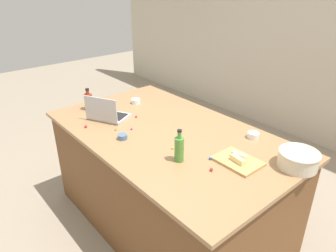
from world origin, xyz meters
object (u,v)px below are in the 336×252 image
at_px(bottle_olive, 179,149).
at_px(ramekin_small, 253,135).
at_px(mixing_bowl_large, 298,159).
at_px(butter_stick_left, 238,160).
at_px(butter_stick_right, 240,156).
at_px(bottle_soy, 89,101).
at_px(cutting_board, 238,161).
at_px(ramekin_wide, 122,137).
at_px(ramekin_medium, 136,101).
at_px(laptop, 107,114).

height_order(bottle_olive, ramekin_small, bottle_olive).
bearing_deg(mixing_bowl_large, butter_stick_left, -134.95).
distance_m(butter_stick_left, butter_stick_right, 0.05).
height_order(butter_stick_right, ramekin_small, butter_stick_right).
distance_m(butter_stick_left, ramekin_small, 0.41).
height_order(mixing_bowl_large, bottle_soy, bottle_soy).
xyz_separation_m(mixing_bowl_large, ramekin_small, (-0.42, 0.12, -0.04)).
height_order(bottle_soy, butter_stick_left, bottle_soy).
distance_m(bottle_soy, cutting_board, 1.47).
xyz_separation_m(bottle_soy, ramekin_wide, (0.67, -0.08, -0.06)).
height_order(mixing_bowl_large, butter_stick_left, mixing_bowl_large).
bearing_deg(ramekin_medium, laptop, -70.51).
xyz_separation_m(butter_stick_left, ramekin_medium, (-1.30, 0.11, -0.01)).
distance_m(laptop, butter_stick_right, 1.18).
xyz_separation_m(cutting_board, butter_stick_left, (0.01, -0.02, 0.03)).
distance_m(mixing_bowl_large, ramekin_medium, 1.57).
xyz_separation_m(laptop, ramekin_small, (1.00, 0.66, -0.02)).
bearing_deg(laptop, butter_stick_right, 16.06).
relative_size(mixing_bowl_large, butter_stick_left, 2.33).
bearing_deg(ramekin_medium, bottle_olive, -19.82).
bearing_deg(ramekin_wide, butter_stick_left, 25.91).
height_order(mixing_bowl_large, ramekin_small, mixing_bowl_large).
xyz_separation_m(bottle_soy, ramekin_medium, (0.15, 0.41, -0.06)).
height_order(mixing_bowl_large, butter_stick_right, mixing_bowl_large).
bearing_deg(bottle_soy, cutting_board, 12.57).
bearing_deg(cutting_board, ramekin_wide, -152.32).
height_order(butter_stick_left, ramekin_medium, butter_stick_left).
bearing_deg(mixing_bowl_large, cutting_board, -139.00).
bearing_deg(butter_stick_right, bottle_soy, -166.51).
height_order(laptop, cutting_board, laptop).
bearing_deg(ramekin_small, bottle_olive, -100.99).
bearing_deg(laptop, mixing_bowl_large, 21.04).
relative_size(laptop, butter_stick_left, 3.42).
relative_size(bottle_soy, ramekin_small, 2.28).
relative_size(ramekin_medium, ramekin_wide, 1.19).
height_order(laptop, ramekin_wide, laptop).
xyz_separation_m(mixing_bowl_large, ramekin_wide, (-1.04, -0.64, -0.04)).
bearing_deg(ramekin_wide, cutting_board, 27.68).
xyz_separation_m(mixing_bowl_large, bottle_olive, (-0.54, -0.52, 0.03)).
relative_size(butter_stick_right, ramekin_small, 1.26).
distance_m(bottle_soy, butter_stick_left, 1.48).
bearing_deg(bottle_olive, laptop, -178.28).
bearing_deg(ramekin_medium, butter_stick_right, -2.99).
relative_size(cutting_board, ramekin_small, 3.34).
bearing_deg(cutting_board, laptop, -165.08).
distance_m(bottle_olive, cutting_board, 0.39).
height_order(bottle_olive, butter_stick_left, bottle_olive).
xyz_separation_m(bottle_olive, butter_stick_right, (0.26, 0.30, -0.05)).
relative_size(mixing_bowl_large, ramekin_small, 2.95).
relative_size(bottle_soy, ramekin_medium, 2.32).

